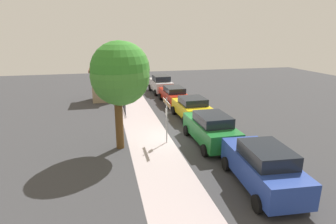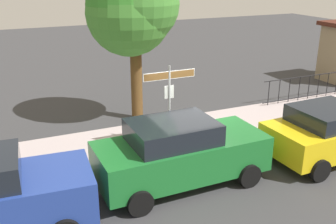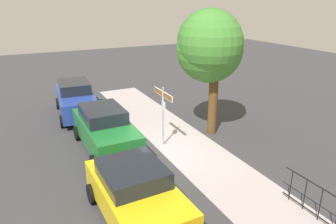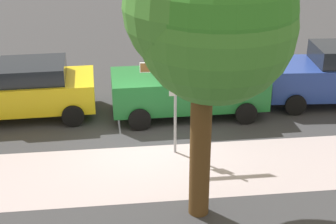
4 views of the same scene
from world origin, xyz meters
The scene contains 7 objects.
ground_plane centered at (0.00, 0.00, 0.00)m, with size 60.00×60.00×0.00m, color #38383A.
sidewalk_strip centered at (2.00, 1.30, 0.00)m, with size 24.00×2.60×0.00m, color #B2A2A3.
street_sign centered at (-0.49, 0.40, 1.91)m, with size 1.73×0.07×2.65m.
shade_tree centered at (-0.81, 2.86, 4.18)m, with size 3.22×3.07×5.77m.
car_green centered at (-1.25, -1.97, 0.92)m, with size 4.55×2.09×1.81m.
car_yellow centered at (3.55, -2.41, 0.85)m, with size 4.08×2.23×1.64m.
iron_fence centered at (6.83, 2.30, 0.56)m, with size 4.33×0.04×1.07m.
Camera 2 is at (-5.34, -10.38, 5.48)m, focal length 42.12 mm.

